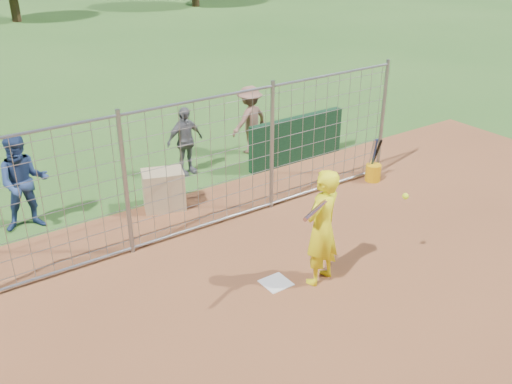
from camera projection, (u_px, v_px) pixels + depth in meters
ground at (269, 278)px, 9.29m from camera, size 100.00×100.00×0.00m
home_plate at (276, 283)px, 9.13m from camera, size 0.43×0.43×0.02m
dugout_wall at (297, 139)px, 13.44m from camera, size 2.60×0.20×1.10m
batter at (322, 228)px, 8.80m from camera, size 0.80×0.63×1.94m
bystander_a at (24, 183)px, 10.38m from camera, size 1.03×0.87×1.85m
bystander_b at (185, 141)px, 12.71m from camera, size 0.95×0.48×1.56m
bystander_c at (250, 120)px, 13.85m from camera, size 1.19×0.83×1.67m
equipment_bin at (164, 190)px, 11.33m from camera, size 0.94×0.78×0.80m
equipment_in_play at (341, 205)px, 8.44m from camera, size 2.14×0.43×0.30m
bucket_with_bats at (373, 170)px, 12.58m from camera, size 0.34×0.37×0.98m
backstop_fence at (204, 167)px, 10.21m from camera, size 9.08×0.08×2.60m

